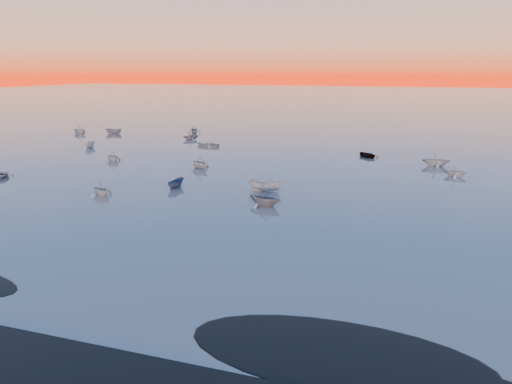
% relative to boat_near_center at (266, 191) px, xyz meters
% --- Properties ---
extents(ground, '(600.00, 600.00, 0.00)m').
position_rel_boat_near_center_xyz_m(ground, '(3.58, 67.08, 0.00)').
color(ground, slate).
rests_on(ground, ground).
extents(mud_lobes, '(140.00, 6.00, 0.07)m').
position_rel_boat_near_center_xyz_m(mud_lobes, '(3.58, -33.92, 0.01)').
color(mud_lobes, black).
rests_on(mud_lobes, ground).
extents(moored_fleet, '(124.00, 58.00, 1.20)m').
position_rel_boat_near_center_xyz_m(moored_fleet, '(3.58, 20.08, 0.00)').
color(moored_fleet, silver).
rests_on(moored_fleet, ground).
extents(boat_near_center, '(2.22, 4.30, 1.43)m').
position_rel_boat_near_center_xyz_m(boat_near_center, '(0.00, 0.00, 0.00)').
color(boat_near_center, silver).
rests_on(boat_near_center, ground).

